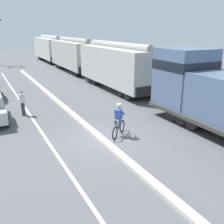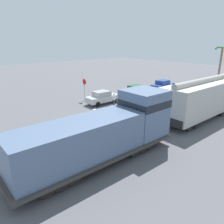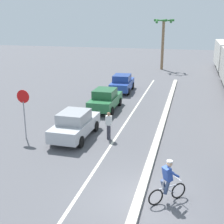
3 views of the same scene
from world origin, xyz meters
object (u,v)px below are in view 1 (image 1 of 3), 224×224
object	(u,v)px
hopper_car_middle	(74,55)
hopper_car_trailing	(50,49)
hopper_car_lead	(117,66)
pedestrian_by_cars	(23,103)
cyclist	(119,121)

from	to	relation	value
hopper_car_middle	hopper_car_trailing	xyz separation A→B (m)	(0.00, 11.60, 0.00)
hopper_car_middle	hopper_car_lead	bearing A→B (deg)	-90.00
hopper_car_lead	pedestrian_by_cars	distance (m)	9.75
cyclist	pedestrian_by_cars	bearing A→B (deg)	123.92
hopper_car_lead	cyclist	xyz separation A→B (m)	(-5.04, -9.56, -1.26)
hopper_car_trailing	hopper_car_middle	bearing A→B (deg)	-90.00
hopper_car_lead	hopper_car_middle	world-z (taller)	same
hopper_car_trailing	pedestrian_by_cars	world-z (taller)	hopper_car_trailing
cyclist	hopper_car_lead	bearing A→B (deg)	62.17
hopper_car_lead	hopper_car_middle	size ratio (longest dim) A/B	1.00
hopper_car_middle	cyclist	distance (m)	21.79
hopper_car_lead	cyclist	world-z (taller)	hopper_car_lead
hopper_car_trailing	pedestrian_by_cars	bearing A→B (deg)	-108.07
hopper_car_middle	hopper_car_trailing	size ratio (longest dim) A/B	1.00
hopper_car_middle	pedestrian_by_cars	size ratio (longest dim) A/B	6.54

